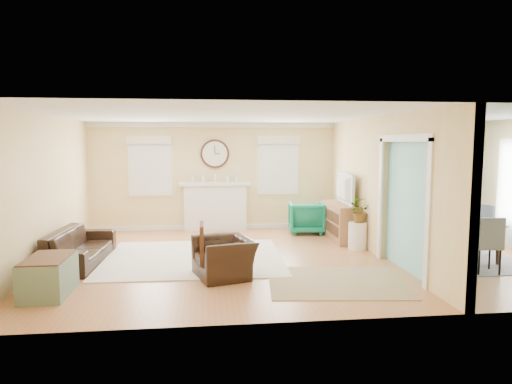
# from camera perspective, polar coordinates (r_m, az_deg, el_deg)

# --- Properties ---
(floor) EXTENTS (9.00, 9.00, 0.00)m
(floor) POSITION_cam_1_polar(r_m,az_deg,el_deg) (8.60, 5.59, -8.12)
(floor) COLOR #AC6B3E
(floor) RESTS_ON ground
(wall_back) EXTENTS (9.00, 0.02, 2.60)m
(wall_back) POSITION_cam_1_polar(r_m,az_deg,el_deg) (11.31, 2.48, 2.04)
(wall_back) COLOR #D6B374
(wall_back) RESTS_ON ground
(wall_front) EXTENTS (9.00, 0.02, 2.60)m
(wall_front) POSITION_cam_1_polar(r_m,az_deg,el_deg) (5.50, 12.29, -2.60)
(wall_front) COLOR #D6B374
(wall_front) RESTS_ON ground
(wall_left) EXTENTS (0.02, 6.00, 2.60)m
(wall_left) POSITION_cam_1_polar(r_m,az_deg,el_deg) (8.63, -24.96, 0.14)
(wall_left) COLOR #D6B374
(wall_left) RESTS_ON ground
(ceiling) EXTENTS (9.00, 6.00, 0.02)m
(ceiling) POSITION_cam_1_polar(r_m,az_deg,el_deg) (8.34, 5.78, 9.44)
(ceiling) COLOR white
(ceiling) RESTS_ON wall_back
(partition) EXTENTS (0.17, 6.00, 2.60)m
(partition) POSITION_cam_1_polar(r_m,az_deg,el_deg) (9.07, 14.68, 1.15)
(partition) COLOR #D6B374
(partition) RESTS_ON ground
(fireplace) EXTENTS (1.70, 0.30, 1.17)m
(fireplace) POSITION_cam_1_polar(r_m,az_deg,el_deg) (11.13, -5.10, -1.69)
(fireplace) COLOR white
(fireplace) RESTS_ON ground
(wall_clock) EXTENTS (0.70, 0.07, 0.70)m
(wall_clock) POSITION_cam_1_polar(r_m,az_deg,el_deg) (11.12, -5.17, 4.79)
(wall_clock) COLOR #4D2716
(wall_clock) RESTS_ON wall_back
(window_left) EXTENTS (1.05, 0.13, 1.42)m
(window_left) POSITION_cam_1_polar(r_m,az_deg,el_deg) (11.18, -13.14, 3.67)
(window_left) COLOR white
(window_left) RESTS_ON wall_back
(window_right) EXTENTS (1.05, 0.13, 1.42)m
(window_right) POSITION_cam_1_polar(r_m,az_deg,el_deg) (11.25, 2.77, 3.84)
(window_right) COLOR white
(window_right) RESTS_ON wall_back
(pendant) EXTENTS (0.30, 0.30, 0.55)m
(pendant) POSITION_cam_1_polar(r_m,az_deg,el_deg) (9.43, 23.96, 6.14)
(pendant) COLOR gold
(pendant) RESTS_ON ceiling
(rug_cream) EXTENTS (3.29, 2.87, 0.02)m
(rug_cream) POSITION_cam_1_polar(r_m,az_deg,el_deg) (8.58, -7.80, -8.13)
(rug_cream) COLOR beige
(rug_cream) RESTS_ON floor
(rug_jute) EXTENTS (2.20, 1.88, 0.01)m
(rug_jute) POSITION_cam_1_polar(r_m,az_deg,el_deg) (7.21, 9.97, -11.00)
(rug_jute) COLOR tan
(rug_jute) RESTS_ON floor
(rug_grey) EXTENTS (2.27, 2.83, 0.01)m
(rug_grey) POSITION_cam_1_polar(r_m,az_deg,el_deg) (9.42, 22.23, -7.26)
(rug_grey) COLOR gray
(rug_grey) RESTS_ON floor
(sofa) EXTENTS (0.90, 2.09, 0.60)m
(sofa) POSITION_cam_1_polar(r_m,az_deg,el_deg) (8.68, -21.23, -6.35)
(sofa) COLOR black
(sofa) RESTS_ON floor
(eames_chair) EXTENTS (1.07, 1.15, 0.62)m
(eames_chair) POSITION_cam_1_polar(r_m,az_deg,el_deg) (7.32, -3.99, -8.17)
(eames_chair) COLOR black
(eames_chair) RESTS_ON floor
(green_chair) EXTENTS (0.87, 0.89, 0.74)m
(green_chair) POSITION_cam_1_polar(r_m,az_deg,el_deg) (10.78, 6.29, -3.19)
(green_chair) COLOR #006C3E
(green_chair) RESTS_ON floor
(trunk) EXTENTS (0.58, 0.94, 0.54)m
(trunk) POSITION_cam_1_polar(r_m,az_deg,el_deg) (7.10, -24.50, -9.53)
(trunk) COLOR slate
(trunk) RESTS_ON floor
(credenza) EXTENTS (0.49, 1.43, 0.80)m
(credenza) POSITION_cam_1_polar(r_m,az_deg,el_deg) (10.17, 10.55, -3.65)
(credenza) COLOR #966848
(credenza) RESTS_ON floor
(tv) EXTENTS (0.20, 1.16, 0.67)m
(tv) POSITION_cam_1_polar(r_m,az_deg,el_deg) (10.06, 10.54, 0.46)
(tv) COLOR black
(tv) RESTS_ON credenza
(garden_stool) EXTENTS (0.37, 0.37, 0.54)m
(garden_stool) POSITION_cam_1_polar(r_m,az_deg,el_deg) (9.35, 12.58, -5.37)
(garden_stool) COLOR white
(garden_stool) RESTS_ON floor
(potted_plant) EXTENTS (0.55, 0.56, 0.47)m
(potted_plant) POSITION_cam_1_polar(r_m,az_deg,el_deg) (9.27, 12.65, -2.32)
(potted_plant) COLOR #337F33
(potted_plant) RESTS_ON garden_stool
(dining_table) EXTENTS (1.49, 2.18, 0.70)m
(dining_table) POSITION_cam_1_polar(r_m,az_deg,el_deg) (9.35, 22.32, -5.20)
(dining_table) COLOR #4D2716
(dining_table) RESTS_ON floor
(dining_chair_n) EXTENTS (0.56, 0.56, 1.01)m
(dining_chair_n) POSITION_cam_1_polar(r_m,az_deg,el_deg) (10.21, 19.14, -2.74)
(dining_chair_n) COLOR gray
(dining_chair_n) RESTS_ON floor
(dining_chair_s) EXTENTS (0.46, 0.46, 0.94)m
(dining_chair_s) POSITION_cam_1_polar(r_m,az_deg,el_deg) (8.36, 26.76, -5.32)
(dining_chair_s) COLOR gray
(dining_chair_s) RESTS_ON floor
(dining_chair_w) EXTENTS (0.46, 0.46, 0.86)m
(dining_chair_w) POSITION_cam_1_polar(r_m,az_deg,el_deg) (9.06, 19.07, -4.44)
(dining_chair_w) COLOR white
(dining_chair_w) RESTS_ON floor
(dining_chair_e) EXTENTS (0.52, 0.52, 0.96)m
(dining_chair_e) POSITION_cam_1_polar(r_m,az_deg,el_deg) (9.55, 25.84, -3.80)
(dining_chair_e) COLOR gray
(dining_chair_e) RESTS_ON floor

